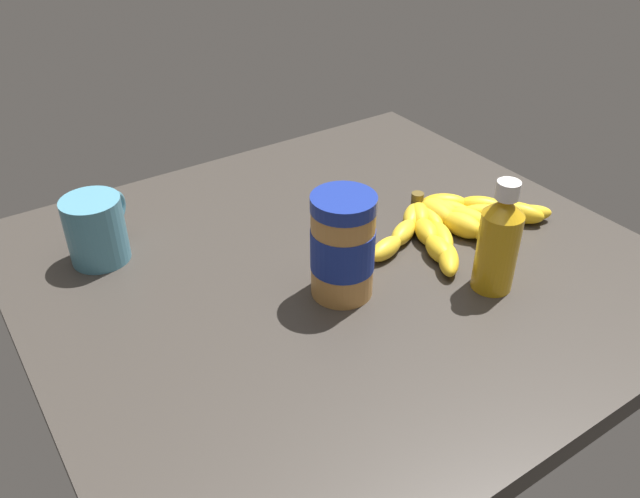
{
  "coord_description": "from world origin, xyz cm",
  "views": [
    {
      "loc": [
        -44.81,
        -62.01,
        53.65
      ],
      "look_at": [
        -3.46,
        -0.68,
        3.89
      ],
      "focal_mm": 36.27,
      "sensor_mm": 36.0,
      "label": 1
    }
  ],
  "objects_px": {
    "banana_bunch": "(456,222)",
    "peanut_butter_jar": "(343,247)",
    "honey_bottle": "(499,242)",
    "coffee_mug": "(97,229)"
  },
  "relations": [
    {
      "from": "honey_bottle",
      "to": "coffee_mug",
      "type": "xyz_separation_m",
      "value": [
        -0.42,
        0.36,
        -0.02
      ]
    },
    {
      "from": "honey_bottle",
      "to": "coffee_mug",
      "type": "height_order",
      "value": "honey_bottle"
    },
    {
      "from": "banana_bunch",
      "to": "honey_bottle",
      "type": "height_order",
      "value": "honey_bottle"
    },
    {
      "from": "banana_bunch",
      "to": "peanut_butter_jar",
      "type": "distance_m",
      "value": 0.24
    },
    {
      "from": "coffee_mug",
      "to": "banana_bunch",
      "type": "bearing_deg",
      "value": -26.06
    },
    {
      "from": "peanut_butter_jar",
      "to": "coffee_mug",
      "type": "height_order",
      "value": "peanut_butter_jar"
    },
    {
      "from": "peanut_butter_jar",
      "to": "honey_bottle",
      "type": "distance_m",
      "value": 0.21
    },
    {
      "from": "banana_bunch",
      "to": "honey_bottle",
      "type": "distance_m",
      "value": 0.15
    },
    {
      "from": "honey_bottle",
      "to": "coffee_mug",
      "type": "relative_size",
      "value": 1.53
    },
    {
      "from": "banana_bunch",
      "to": "coffee_mug",
      "type": "relative_size",
      "value": 3.08
    }
  ]
}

